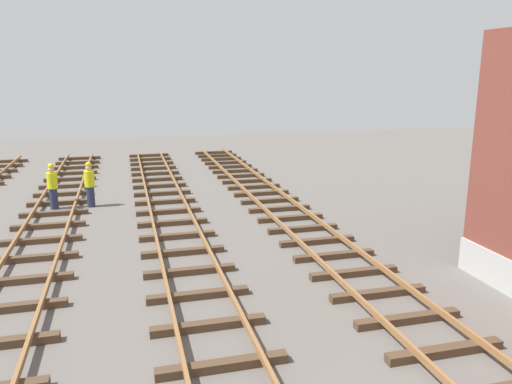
# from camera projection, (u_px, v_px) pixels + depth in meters

# --- Properties ---
(track_worker_foreground) EXTENTS (0.40, 0.40, 1.87)m
(track_worker_foreground) POSITION_uv_depth(u_px,v_px,m) (90.00, 185.00, 20.47)
(track_worker_foreground) COLOR #262D4C
(track_worker_foreground) RESTS_ON ground
(track_worker_distant) EXTENTS (0.40, 0.40, 1.87)m
(track_worker_distant) POSITION_uv_depth(u_px,v_px,m) (53.00, 186.00, 20.14)
(track_worker_distant) COLOR #262D4C
(track_worker_distant) RESTS_ON ground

